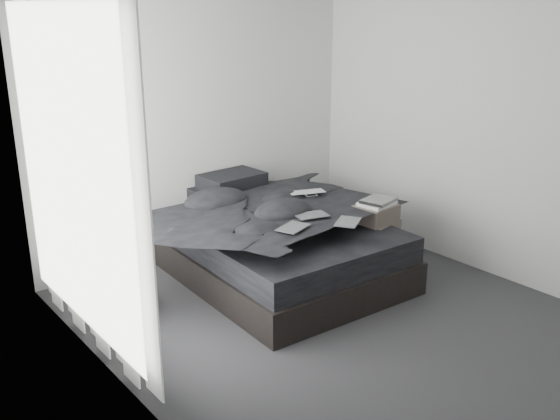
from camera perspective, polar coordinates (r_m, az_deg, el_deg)
floor at (r=5.25m, az=5.53°, el=-9.96°), size 3.60×4.20×0.01m
wall_back at (r=6.41m, az=-7.32°, el=7.53°), size 3.60×0.01×2.60m
wall_left at (r=3.79m, az=-13.93°, el=-0.34°), size 0.01×4.20×2.60m
wall_right at (r=6.15m, az=18.19°, el=6.32°), size 0.01×4.20×2.60m
window_left at (r=4.58m, az=-18.54°, el=3.11°), size 0.02×2.00×2.30m
curtain_left at (r=4.62m, az=-17.88°, el=2.38°), size 0.06×2.12×2.48m
bed at (r=5.96m, az=-0.20°, el=-4.68°), size 1.78×2.29×0.30m
mattress at (r=5.86m, az=-0.20°, el=-2.26°), size 1.71×2.22×0.24m
duvet at (r=5.74m, az=0.11°, el=-0.10°), size 1.72×1.97×0.26m
pillow_lower at (r=6.46m, az=-5.06°, el=1.43°), size 0.69×0.48×0.15m
pillow_upper at (r=6.44m, az=-4.42°, el=2.73°), size 0.65×0.47×0.14m
laptop at (r=6.02m, az=2.66°, el=2.18°), size 0.41×0.34×0.03m
comic_a at (r=5.14m, az=1.20°, el=-0.76°), size 0.32×0.27×0.01m
comic_b at (r=5.44m, az=2.90°, el=0.40°), size 0.32×0.25×0.01m
comic_c at (r=5.30m, az=6.26°, el=-0.13°), size 0.33×0.30×0.01m
side_stand at (r=5.34m, az=-13.55°, el=-6.05°), size 0.46×0.46×0.64m
papers at (r=5.22m, az=-13.67°, el=-2.76°), size 0.31×0.29×0.01m
floor_books at (r=5.13m, az=-13.94°, el=-10.39°), size 0.18×0.21×0.12m
box_lower at (r=6.06m, az=8.60°, el=-4.49°), size 0.45×0.37×0.31m
box_mid at (r=5.97m, az=8.84°, el=-2.10°), size 0.44×0.38×0.23m
box_upper at (r=5.89m, az=8.76°, el=-0.32°), size 0.39×0.32×0.16m
art_book_white at (r=5.87m, az=8.85°, el=0.59°), size 0.34×0.29×0.03m
art_book_snake at (r=5.86m, az=8.99°, el=0.87°), size 0.35×0.31×0.03m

